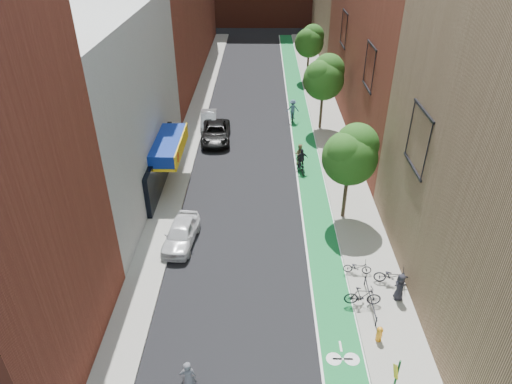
{
  "coord_description": "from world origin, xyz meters",
  "views": [
    {
      "loc": [
        0.29,
        -14.34,
        17.11
      ],
      "look_at": [
        -0.03,
        10.66,
        1.5
      ],
      "focal_mm": 32.0,
      "sensor_mm": 36.0,
      "label": 1
    }
  ],
  "objects_px": {
    "parked_car_black": "(216,133)",
    "cyclist_lane_mid": "(302,164)",
    "fire_hydrant": "(379,334)",
    "parked_car_silver": "(209,120)",
    "cyclist_lane_far": "(293,111)",
    "pedestrian": "(400,287)",
    "parked_car_white": "(181,233)",
    "cyclist_lane_near": "(299,158)"
  },
  "relations": [
    {
      "from": "parked_car_silver",
      "to": "parked_car_white",
      "type": "bearing_deg",
      "value": -94.33
    },
    {
      "from": "parked_car_black",
      "to": "parked_car_white",
      "type": "bearing_deg",
      "value": -96.08
    },
    {
      "from": "parked_car_white",
      "to": "pedestrian",
      "type": "distance_m",
      "value": 12.62
    },
    {
      "from": "parked_car_black",
      "to": "cyclist_lane_near",
      "type": "xyz_separation_m",
      "value": [
        6.81,
        -4.8,
        0.13
      ]
    },
    {
      "from": "cyclist_lane_near",
      "to": "fire_hydrant",
      "type": "distance_m",
      "value": 16.91
    },
    {
      "from": "parked_car_silver",
      "to": "fire_hydrant",
      "type": "height_order",
      "value": "parked_car_silver"
    },
    {
      "from": "parked_car_silver",
      "to": "cyclist_lane_mid",
      "type": "relative_size",
      "value": 2.14
    },
    {
      "from": "parked_car_white",
      "to": "cyclist_lane_near",
      "type": "bearing_deg",
      "value": 56.91
    },
    {
      "from": "pedestrian",
      "to": "fire_hydrant",
      "type": "relative_size",
      "value": 1.85
    },
    {
      "from": "parked_car_white",
      "to": "cyclist_lane_mid",
      "type": "relative_size",
      "value": 2.16
    },
    {
      "from": "cyclist_lane_near",
      "to": "cyclist_lane_far",
      "type": "xyz_separation_m",
      "value": [
        -0.0,
        9.04,
        0.15
      ]
    },
    {
      "from": "fire_hydrant",
      "to": "parked_car_black",
      "type": "bearing_deg",
      "value": 113.52
    },
    {
      "from": "cyclist_lane_near",
      "to": "cyclist_lane_mid",
      "type": "bearing_deg",
      "value": 112.58
    },
    {
      "from": "parked_car_silver",
      "to": "cyclist_lane_far",
      "type": "distance_m",
      "value": 7.83
    },
    {
      "from": "pedestrian",
      "to": "parked_car_black",
      "type": "bearing_deg",
      "value": -150.5
    },
    {
      "from": "parked_car_silver",
      "to": "cyclist_lane_mid",
      "type": "height_order",
      "value": "cyclist_lane_mid"
    },
    {
      "from": "parked_car_black",
      "to": "fire_hydrant",
      "type": "height_order",
      "value": "parked_car_black"
    },
    {
      "from": "cyclist_lane_near",
      "to": "fire_hydrant",
      "type": "relative_size",
      "value": 2.39
    },
    {
      "from": "parked_car_black",
      "to": "pedestrian",
      "type": "bearing_deg",
      "value": -62.56
    },
    {
      "from": "cyclist_lane_mid",
      "to": "cyclist_lane_far",
      "type": "bearing_deg",
      "value": -99.86
    },
    {
      "from": "parked_car_black",
      "to": "cyclist_lane_mid",
      "type": "bearing_deg",
      "value": -41.13
    },
    {
      "from": "cyclist_lane_near",
      "to": "cyclist_lane_far",
      "type": "relative_size",
      "value": 0.94
    },
    {
      "from": "parked_car_white",
      "to": "cyclist_lane_far",
      "type": "relative_size",
      "value": 1.94
    },
    {
      "from": "cyclist_lane_mid",
      "to": "fire_hydrant",
      "type": "relative_size",
      "value": 2.3
    },
    {
      "from": "parked_car_silver",
      "to": "pedestrian",
      "type": "height_order",
      "value": "pedestrian"
    },
    {
      "from": "parked_car_silver",
      "to": "cyclist_lane_near",
      "type": "relative_size",
      "value": 2.05
    },
    {
      "from": "fire_hydrant",
      "to": "parked_car_white",
      "type": "bearing_deg",
      "value": 144.53
    },
    {
      "from": "cyclist_lane_near",
      "to": "cyclist_lane_far",
      "type": "distance_m",
      "value": 9.04
    },
    {
      "from": "parked_car_silver",
      "to": "cyclist_lane_near",
      "type": "xyz_separation_m",
      "value": [
        7.71,
        -7.72,
        0.17
      ]
    },
    {
      "from": "parked_car_white",
      "to": "parked_car_silver",
      "type": "relative_size",
      "value": 1.01
    },
    {
      "from": "parked_car_silver",
      "to": "fire_hydrant",
      "type": "xyz_separation_m",
      "value": [
        10.26,
        -24.43,
        -0.08
      ]
    },
    {
      "from": "fire_hydrant",
      "to": "cyclist_lane_far",
      "type": "bearing_deg",
      "value": 95.65
    },
    {
      "from": "parked_car_white",
      "to": "parked_car_silver",
      "type": "distance_m",
      "value": 17.16
    },
    {
      "from": "cyclist_lane_mid",
      "to": "cyclist_lane_far",
      "type": "relative_size",
      "value": 0.9
    },
    {
      "from": "cyclist_lane_mid",
      "to": "cyclist_lane_far",
      "type": "height_order",
      "value": "cyclist_lane_far"
    },
    {
      "from": "parked_car_black",
      "to": "cyclist_lane_far",
      "type": "height_order",
      "value": "cyclist_lane_far"
    },
    {
      "from": "parked_car_white",
      "to": "cyclist_lane_near",
      "type": "xyz_separation_m",
      "value": [
        7.65,
        9.45,
        0.15
      ]
    },
    {
      "from": "cyclist_lane_near",
      "to": "pedestrian",
      "type": "distance_m",
      "value": 14.6
    },
    {
      "from": "cyclist_lane_near",
      "to": "cyclist_lane_far",
      "type": "bearing_deg",
      "value": -79.38
    },
    {
      "from": "cyclist_lane_mid",
      "to": "parked_car_silver",
      "type": "bearing_deg",
      "value": -57.77
    },
    {
      "from": "cyclist_lane_near",
      "to": "parked_car_white",
      "type": "bearing_deg",
      "value": 61.63
    },
    {
      "from": "parked_car_black",
      "to": "cyclist_lane_near",
      "type": "relative_size",
      "value": 2.59
    }
  ]
}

